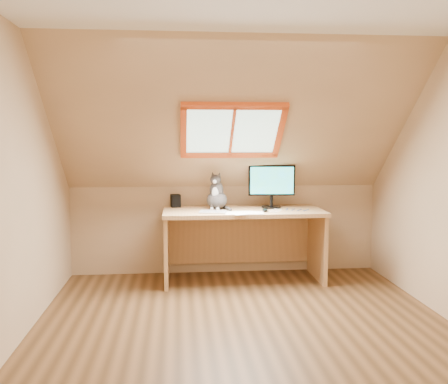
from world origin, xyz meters
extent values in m
plane|color=brown|center=(0.00, 0.00, 0.00)|extent=(3.50, 3.50, 0.00)
cube|color=tan|center=(0.00, -1.75, 1.20)|extent=(3.50, 0.02, 2.40)
cube|color=tan|center=(-1.75, 0.00, 1.20)|extent=(0.02, 3.50, 2.40)
cube|color=tan|center=(0.00, 1.75, 0.50)|extent=(3.50, 0.02, 1.00)
cube|color=tan|center=(0.00, 0.97, 1.70)|extent=(3.50, 1.56, 1.41)
cube|color=#B2E0CC|center=(0.00, 1.05, 1.63)|extent=(0.90, 0.53, 0.48)
cube|color=#D14913|center=(0.00, 1.05, 1.63)|extent=(1.02, 0.64, 0.59)
cube|color=tan|center=(0.16, 1.38, 0.76)|extent=(1.71, 0.75, 0.04)
cube|color=tan|center=(-0.67, 1.38, 0.37)|extent=(0.04, 0.67, 0.74)
cube|color=tan|center=(0.98, 1.38, 0.37)|extent=(0.04, 0.67, 0.74)
cube|color=tan|center=(0.16, 1.72, 0.37)|extent=(1.61, 0.03, 0.52)
cylinder|color=black|center=(0.49, 1.48, 0.79)|extent=(0.22, 0.22, 0.02)
cylinder|color=black|center=(0.49, 1.48, 0.86)|extent=(0.04, 0.04, 0.12)
cube|color=black|center=(0.49, 1.48, 1.09)|extent=(0.51, 0.07, 0.33)
cube|color=#187BCA|center=(0.48, 1.45, 1.09)|extent=(0.47, 0.04, 0.30)
ellipsoid|color=#4A4341|center=(-0.12, 1.46, 0.88)|extent=(0.29, 0.32, 0.19)
ellipsoid|color=#4A4341|center=(-0.12, 1.44, 0.99)|extent=(0.18, 0.18, 0.21)
ellipsoid|color=silver|center=(-0.14, 1.38, 0.97)|extent=(0.08, 0.06, 0.12)
ellipsoid|color=#4A4341|center=(-0.14, 1.40, 1.11)|extent=(0.14, 0.13, 0.11)
sphere|color=silver|center=(-0.15, 1.35, 1.09)|extent=(0.04, 0.04, 0.04)
cone|color=#4A4341|center=(-0.17, 1.43, 1.16)|extent=(0.06, 0.07, 0.07)
cone|color=#4A4341|center=(-0.10, 1.41, 1.16)|extent=(0.07, 0.06, 0.07)
cube|color=black|center=(-0.57, 1.63, 0.85)|extent=(0.12, 0.12, 0.14)
cube|color=#B2B2B7|center=(-0.18, 1.20, 0.79)|extent=(0.31, 0.24, 0.01)
ellipsoid|color=black|center=(0.36, 1.20, 0.80)|extent=(0.08, 0.12, 0.03)
cube|color=white|center=(0.13, 1.12, 0.78)|extent=(0.33, 0.27, 0.00)
cube|color=white|center=(0.13, 1.12, 0.78)|extent=(0.32, 0.24, 0.00)
cube|color=white|center=(0.13, 1.12, 0.79)|extent=(0.35, 0.30, 0.00)
camera|label=1|loc=(-0.54, -3.90, 1.56)|focal=40.00mm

